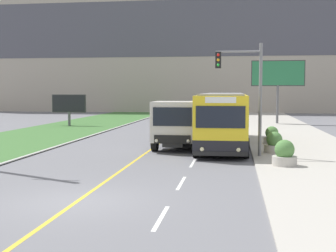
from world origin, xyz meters
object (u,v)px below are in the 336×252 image
at_px(dump_truck, 177,125).
at_px(billboard_small, 69,104).
at_px(planter_round_third, 272,136).
at_px(billboard_large, 278,76).
at_px(traffic_light_mast, 247,85).
at_px(planter_round_second, 274,144).
at_px(city_bus, 224,119).
at_px(planter_round_near, 284,154).

height_order(dump_truck, billboard_small, billboard_small).
bearing_deg(planter_round_third, billboard_large, 84.03).
relative_size(traffic_light_mast, planter_round_second, 5.12).
bearing_deg(traffic_light_mast, planter_round_third, 73.01).
distance_m(dump_truck, billboard_small, 19.75).
relative_size(billboard_large, planter_round_second, 5.69).
relative_size(dump_truck, traffic_light_mast, 1.26).
xyz_separation_m(city_bus, billboard_large, (4.76, 18.92, 3.14)).
distance_m(planter_round_second, planter_round_third, 4.17).
xyz_separation_m(dump_truck, planter_round_second, (5.22, -1.36, -0.79)).
bearing_deg(traffic_light_mast, billboard_large, 81.40).
height_order(dump_truck, planter_round_near, dump_truck).
bearing_deg(planter_round_third, billboard_small, 143.63).
xyz_separation_m(dump_truck, planter_round_near, (5.31, -5.52, -0.79)).
distance_m(billboard_large, planter_round_second, 22.67).
height_order(billboard_small, planter_round_second, billboard_small).
height_order(billboard_large, planter_round_near, billboard_large).
distance_m(billboard_large, planter_round_near, 26.75).
height_order(city_bus, planter_round_second, city_bus).
xyz_separation_m(billboard_large, planter_round_second, (-2.07, -22.18, -4.18)).
xyz_separation_m(city_bus, dump_truck, (-2.53, -1.90, -0.24)).
distance_m(dump_truck, billboard_large, 22.32).
distance_m(city_bus, billboard_large, 19.76).
xyz_separation_m(traffic_light_mast, planter_round_near, (1.57, -2.87, -3.00)).
relative_size(dump_truck, planter_round_second, 6.45).
xyz_separation_m(planter_round_near, planter_round_third, (0.10, 8.33, -0.02)).
height_order(planter_round_near, planter_round_second, planter_round_near).
bearing_deg(planter_round_third, city_bus, -162.49).
bearing_deg(billboard_small, dump_truck, -52.45).
height_order(billboard_large, planter_round_second, billboard_large).
bearing_deg(dump_truck, traffic_light_mast, -35.34).
xyz_separation_m(city_bus, planter_round_second, (2.69, -3.26, -1.03)).
xyz_separation_m(dump_truck, planter_round_third, (5.40, 2.81, -0.81)).
xyz_separation_m(traffic_light_mast, billboard_small, (-15.77, 18.30, -1.57)).
xyz_separation_m(dump_truck, billboard_small, (-12.03, 15.65, 0.64)).
bearing_deg(planter_round_near, city_bus, 110.50).
height_order(traffic_light_mast, billboard_large, billboard_large).
bearing_deg(planter_round_second, dump_truck, 165.42).
bearing_deg(billboard_large, traffic_light_mast, -98.60).
relative_size(traffic_light_mast, billboard_large, 0.90).
bearing_deg(billboard_small, billboard_large, 15.00).
xyz_separation_m(planter_round_near, planter_round_second, (-0.09, 4.17, -0.01)).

